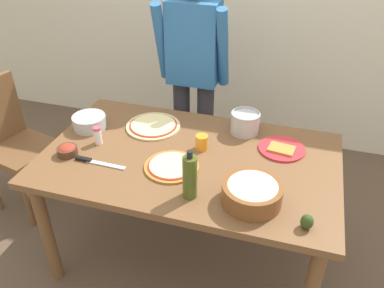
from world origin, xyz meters
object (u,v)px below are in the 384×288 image
Objects in this scene: mixing_bowl_steel at (89,122)px; salt_shaker at (98,135)px; chair_wooden_left at (12,139)px; cup_orange at (202,142)px; avocado at (307,222)px; plate_with_slice at (282,149)px; chef_knife at (94,162)px; steel_pot at (245,122)px; olive_oil_bottle at (190,177)px; pizza_raw_on_board at (153,126)px; pizza_cooked_on_tray at (172,166)px; dining_table at (189,170)px; popcorn_bowl at (252,192)px; small_sauce_bowl at (67,150)px; person_cook at (193,69)px.

salt_shaker reaches higher than mixing_bowl_steel.
chair_wooden_left is 11.18× the size of cup_orange.
mixing_bowl_steel reaches higher than avocado.
chef_knife is at bearing -156.39° from plate_with_slice.
steel_pot is 0.32m from cup_orange.
plate_with_slice is at bearing 23.61° from chef_knife.
chair_wooden_left reaches higher than steel_pot.
olive_oil_bottle is at bearing -29.14° from mixing_bowl_steel.
olive_oil_bottle reaches higher than pizza_raw_on_board.
avocado is (0.70, -0.24, 0.03)m from pizza_cooked_on_tray.
chef_knife is (-0.94, -0.41, -0.00)m from plate_with_slice.
dining_table is 0.69m from mixing_bowl_steel.
steel_pot reaches higher than plate_with_slice.
chair_wooden_left is at bearing 177.54° from mixing_bowl_steel.
pizza_cooked_on_tray is (1.26, -0.27, 0.23)m from chair_wooden_left.
avocado is (1.17, -0.34, -0.02)m from salt_shaker.
olive_oil_bottle reaches higher than pizza_cooked_on_tray.
plate_with_slice is 1.50× the size of steel_pot.
steel_pot reaches higher than popcorn_bowl.
cup_orange is at bearing 21.24° from small_sauce_bowl.
chair_wooden_left is 1.31m from pizza_cooked_on_tray.
pizza_raw_on_board is at bearing 178.09° from plate_with_slice.
person_cook is 5.58× the size of chef_knife.
popcorn_bowl is 1.40× the size of mixing_bowl_steel.
chair_wooden_left is 2.04m from avocado.
steel_pot is at bearing 77.61° from olive_oil_bottle.
pizza_cooked_on_tray is 1.11× the size of plate_with_slice.
steel_pot is at bearing -43.27° from person_cook.
popcorn_bowl is 1.12m from mixing_bowl_steel.
chef_knife is at bearing -9.10° from small_sauce_bowl.
pizza_cooked_on_tray is at bearing -122.83° from steel_pot.
chair_wooden_left is (-1.32, 0.15, -0.13)m from dining_table.
cup_orange is (-0.20, -0.25, -0.02)m from steel_pot.
pizza_raw_on_board is 1.91× the size of steel_pot.
chair_wooden_left is 3.39× the size of popcorn_bowl.
steel_pot is (0.30, 0.46, 0.06)m from pizza_cooked_on_tray.
plate_with_slice is 0.89× the size of chef_knife.
avocado is at bearing -20.82° from popcorn_bowl.
small_sauce_bowl is 0.74m from cup_orange.
cup_orange is 0.29× the size of chef_knife.
pizza_raw_on_board is 0.56m from steel_pot.
popcorn_bowl is (1.70, -0.42, 0.28)m from chair_wooden_left.
dining_table is at bearing 2.49° from salt_shaker.
chef_knife is (-0.47, -0.20, 0.10)m from dining_table.
olive_oil_bottle is (0.77, -0.43, 0.07)m from mixing_bowl_steel.
small_sauce_bowl is at bearing -175.09° from pizza_cooked_on_tray.
salt_shaker is (-0.92, 0.25, -0.01)m from popcorn_bowl.
salt_shaker reaches higher than small_sauce_bowl.
popcorn_bowl is 0.86m from chef_knife.
steel_pot is (0.88, 0.51, 0.04)m from small_sauce_bowl.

